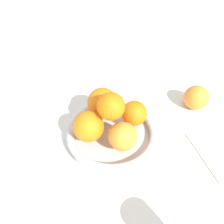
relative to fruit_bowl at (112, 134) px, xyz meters
The scene contains 4 objects.
ground_plane 0.02m from the fruit_bowl, ahead, with size 4.00×4.00×0.00m, color silver.
fruit_bowl is the anchor object (origin of this frame).
orange_pile 0.07m from the fruit_bowl, 71.23° to the left, with size 0.17×0.17×0.13m.
stray_orange 0.29m from the fruit_bowl, 52.24° to the right, with size 0.07×0.07×0.07m, color orange.
Camera 1 is at (-0.37, -0.07, 0.47)m, focal length 35.00 mm.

